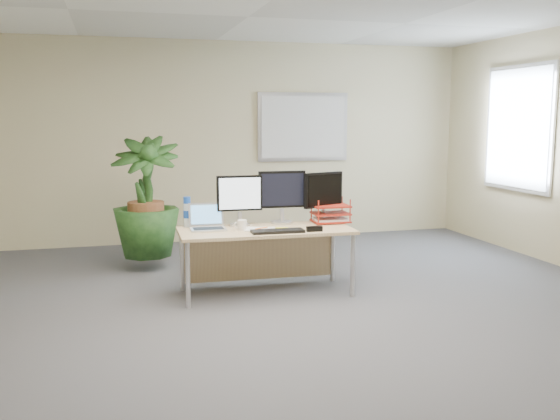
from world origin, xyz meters
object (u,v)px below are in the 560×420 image
object	(u,v)px
desk	(264,240)
monitor_right	(282,194)
floor_plant	(146,203)
laptop	(207,223)
monitor_left	(240,197)

from	to	relation	value
desk	monitor_right	xyz separation A→B (m)	(0.23, 0.17, 0.43)
desk	floor_plant	bearing A→B (deg)	130.92
desk	laptop	size ratio (longest dim) A/B	4.89
monitor_left	laptop	xyz separation A→B (m)	(-0.33, -0.09, -0.22)
desk	laptop	xyz separation A→B (m)	(-0.54, 0.05, 0.19)
monitor_right	monitor_left	bearing A→B (deg)	-175.68
desk	monitor_left	world-z (taller)	monitor_left
floor_plant	monitor_left	bearing A→B (deg)	-51.95
floor_plant	monitor_right	size ratio (longest dim) A/B	2.85
desk	monitor_right	world-z (taller)	monitor_right
monitor_left	laptop	distance (m)	0.41
floor_plant	laptop	size ratio (longest dim) A/B	4.40
desk	laptop	world-z (taller)	laptop
desk	floor_plant	size ratio (longest dim) A/B	1.11
monitor_left	desk	bearing A→B (deg)	-33.15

